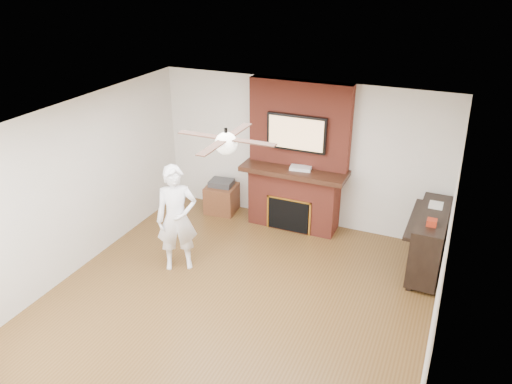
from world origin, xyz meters
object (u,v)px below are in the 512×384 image
at_px(side_table, 222,197).
at_px(piano, 429,240).
at_px(person, 177,218).
at_px(fireplace, 296,171).

distance_m(side_table, piano, 3.69).
bearing_deg(person, piano, -10.19).
bearing_deg(person, side_table, 64.75).
xyz_separation_m(fireplace, person, (-1.14, -1.96, -0.18)).
bearing_deg(fireplace, side_table, -177.22).
bearing_deg(piano, side_table, 173.65).
xyz_separation_m(person, piano, (3.41, 1.41, -0.32)).
bearing_deg(side_table, person, -87.82).
xyz_separation_m(fireplace, piano, (2.27, -0.55, -0.50)).
relative_size(side_table, piano, 0.43).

